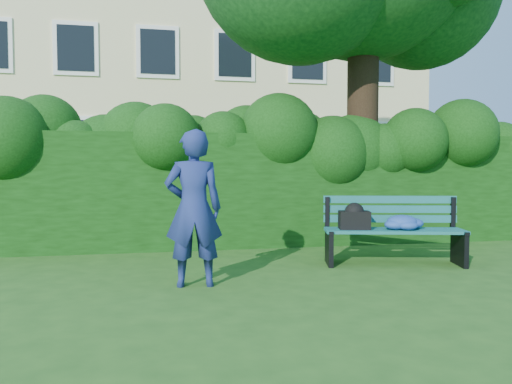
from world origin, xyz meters
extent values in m
plane|color=#25521A|center=(0.00, 0.00, 0.00)|extent=(80.00, 80.00, 0.00)
cube|color=beige|center=(0.00, 14.00, 6.00)|extent=(16.00, 8.00, 12.00)
cube|color=white|center=(-3.60, 9.98, 2.00)|extent=(1.30, 0.08, 1.60)
cube|color=black|center=(-3.60, 9.94, 2.00)|extent=(1.05, 0.04, 1.35)
cube|color=white|center=(-1.20, 9.98, 2.00)|extent=(1.30, 0.08, 1.60)
cube|color=black|center=(-1.20, 9.94, 2.00)|extent=(1.05, 0.04, 1.35)
cube|color=white|center=(1.20, 9.98, 2.00)|extent=(1.30, 0.08, 1.60)
cube|color=black|center=(1.20, 9.94, 2.00)|extent=(1.05, 0.04, 1.35)
cube|color=white|center=(3.60, 9.98, 2.00)|extent=(1.30, 0.08, 1.60)
cube|color=black|center=(3.60, 9.94, 2.00)|extent=(1.05, 0.04, 1.35)
cube|color=white|center=(6.00, 9.98, 2.00)|extent=(1.30, 0.08, 1.60)
cube|color=black|center=(6.00, 9.94, 2.00)|extent=(1.05, 0.04, 1.35)
cube|color=white|center=(-3.60, 9.98, 4.80)|extent=(1.30, 0.08, 1.60)
cube|color=black|center=(-3.60, 9.94, 4.80)|extent=(1.05, 0.04, 1.35)
cube|color=white|center=(-1.20, 9.98, 4.80)|extent=(1.30, 0.08, 1.60)
cube|color=black|center=(-1.20, 9.94, 4.80)|extent=(1.05, 0.04, 1.35)
cube|color=white|center=(1.20, 9.98, 4.80)|extent=(1.30, 0.08, 1.60)
cube|color=black|center=(1.20, 9.94, 4.80)|extent=(1.05, 0.04, 1.35)
cube|color=white|center=(3.60, 9.98, 4.80)|extent=(1.30, 0.08, 1.60)
cube|color=black|center=(3.60, 9.94, 4.80)|extent=(1.05, 0.04, 1.35)
cube|color=white|center=(6.00, 9.98, 4.80)|extent=(1.30, 0.08, 1.60)
cube|color=black|center=(6.00, 9.94, 4.80)|extent=(1.05, 0.04, 1.35)
cube|color=black|center=(0.00, 2.20, 0.90)|extent=(10.00, 1.00, 1.80)
cylinder|color=black|center=(2.18, 2.20, 2.41)|extent=(0.53, 0.53, 4.81)
cube|color=#0E4845|center=(1.71, -0.05, 0.45)|extent=(1.77, 0.51, 0.04)
cube|color=#0E4845|center=(1.73, 0.07, 0.45)|extent=(1.77, 0.51, 0.04)
cube|color=#0E4845|center=(1.76, 0.19, 0.45)|extent=(1.77, 0.51, 0.04)
cube|color=#0E4845|center=(1.79, 0.30, 0.45)|extent=(1.77, 0.51, 0.04)
cube|color=#0E4845|center=(1.81, 0.38, 0.58)|extent=(1.75, 0.45, 0.10)
cube|color=#0E4845|center=(1.81, 0.39, 0.71)|extent=(1.75, 0.45, 0.10)
cube|color=#0E4845|center=(1.81, 0.40, 0.84)|extent=(1.75, 0.45, 0.10)
cube|color=black|center=(0.92, 0.32, 0.22)|extent=(0.17, 0.50, 0.44)
cube|color=black|center=(0.98, 0.58, 0.65)|extent=(0.07, 0.07, 0.45)
cube|color=black|center=(0.91, 0.27, 0.44)|extent=(0.16, 0.42, 0.05)
cube|color=black|center=(2.57, -0.07, 0.22)|extent=(0.17, 0.50, 0.44)
cube|color=black|center=(2.63, 0.19, 0.65)|extent=(0.07, 0.07, 0.45)
cube|color=black|center=(2.56, -0.12, 0.44)|extent=(0.16, 0.42, 0.05)
cube|color=white|center=(1.32, 0.18, 0.48)|extent=(0.21, 0.17, 0.02)
cube|color=black|center=(1.24, 0.25, 0.59)|extent=(0.44, 0.35, 0.24)
imported|color=navy|center=(-0.91, -0.51, 0.84)|extent=(0.63, 0.43, 1.68)
camera|label=1|loc=(-1.30, -5.86, 1.30)|focal=35.00mm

